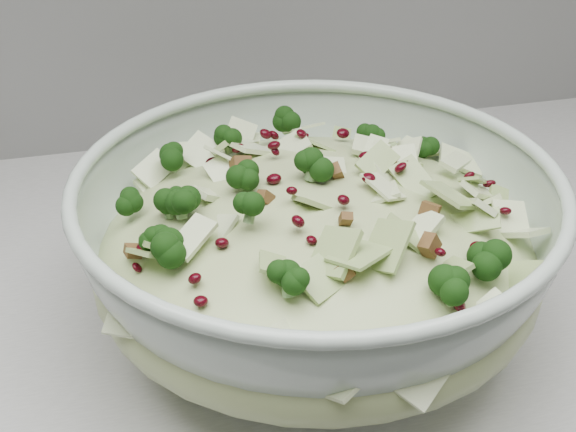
# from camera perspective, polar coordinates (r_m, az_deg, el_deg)

# --- Properties ---
(mixing_bowl) EXTENTS (0.46, 0.46, 0.15)m
(mixing_bowl) POSITION_cam_1_polar(r_m,az_deg,el_deg) (0.61, 2.00, -2.73)
(mixing_bowl) COLOR #B3C5B5
(mixing_bowl) RESTS_ON counter
(salad) EXTENTS (0.46, 0.46, 0.15)m
(salad) POSITION_cam_1_polar(r_m,az_deg,el_deg) (0.60, 2.04, -0.88)
(salad) COLOR #B2BC81
(salad) RESTS_ON mixing_bowl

